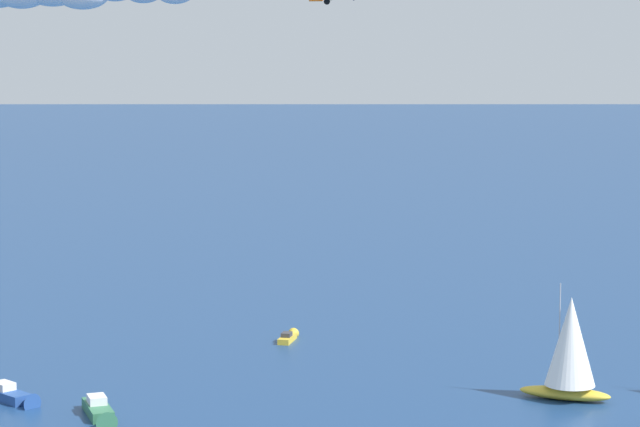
{
  "coord_description": "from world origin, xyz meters",
  "views": [
    {
      "loc": [
        113.74,
        -57.39,
        40.23
      ],
      "look_at": [
        0.0,
        0.0,
        24.44
      ],
      "focal_mm": 73.7,
      "sensor_mm": 36.0,
      "label": 1
    }
  ],
  "objects": [
    {
      "name": "sailboat_far_stbd",
      "position": [
        -5.78,
        35.3,
        6.24
      ],
      "size": [
        9.83,
        9.34,
        13.67
      ],
      "color": "gold",
      "rests_on": "ground_plane"
    },
    {
      "name": "motorboat_trailing",
      "position": [
        -49.01,
        19.83,
        0.48
      ],
      "size": [
        5.76,
        5.14,
        1.79
      ],
      "color": "gold",
      "rests_on": "ground_plane"
    },
    {
      "name": "motorboat_outer_ring_a",
      "position": [
        -22.91,
        -15.64,
        0.73
      ],
      "size": [
        9.51,
        3.56,
        2.69
      ],
      "color": "#33704C",
      "rests_on": "ground_plane"
    },
    {
      "name": "motorboat_outer_ring_c",
      "position": [
        -33.97,
        -22.64,
        0.7
      ],
      "size": [
        9.26,
        5.13,
        2.61
      ],
      "color": "#23478C",
      "rests_on": "ground_plane"
    }
  ]
}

